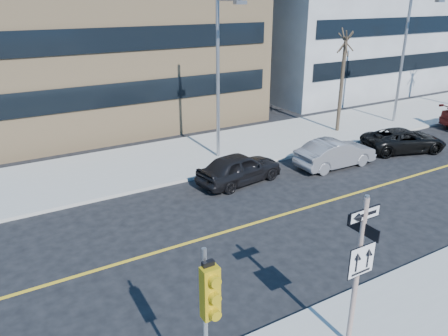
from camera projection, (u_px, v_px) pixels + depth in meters
ground at (285, 293)px, 12.97m from camera, size 120.00×120.00×0.00m
far_sidewalk at (382, 119)px, 31.05m from camera, size 66.00×6.00×0.15m
road_centerline at (426, 172)px, 21.84m from camera, size 40.00×0.14×0.01m
sign_pole at (358, 265)px, 10.06m from camera, size 0.92×0.92×4.06m
traffic_signal at (209, 306)px, 7.83m from camera, size 0.32×0.45×4.00m
parked_car_a at (239, 168)px, 20.38m from camera, size 2.25×4.45×1.45m
parked_car_b at (335, 153)px, 22.32m from camera, size 1.63×4.39×1.44m
parked_car_c at (404, 140)px, 24.60m from camera, size 3.53×5.09×1.29m
streetlight_a at (220, 71)px, 21.73m from camera, size 0.55×2.25×8.00m
streetlight_b at (406, 53)px, 28.34m from camera, size 0.55×2.25×8.00m
street_tree_west at (346, 44)px, 26.13m from camera, size 1.80×1.80×6.35m
building_grey_mid at (334, 4)px, 40.77m from camera, size 20.00×16.00×15.00m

